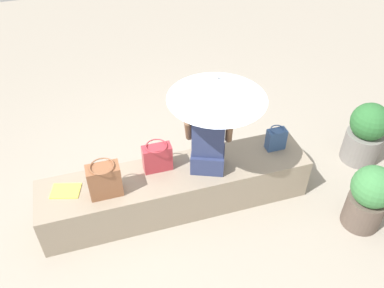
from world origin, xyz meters
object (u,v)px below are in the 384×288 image
Objects in this scene: shoulder_bag_spare at (157,157)px; magazine at (66,191)px; person_seated at (208,139)px; planter_near at (369,197)px; parasol at (217,88)px; planter_far at (366,133)px; handbag_black at (276,139)px; tote_bag_canvas at (105,180)px.

magazine is (0.95, 0.05, -0.15)m from shoulder_bag_spare.
planter_near is at bearing 151.39° from person_seated.
parasol is 2.29m from planter_far.
handbag_black is at bearing -53.36° from planter_near.
person_seated is 3.21× the size of magazine.
magazine is (1.50, -0.14, -1.00)m from parasol.
parasol is at bearing 126.82° from person_seated.
parasol is 3.06× the size of tote_bag_canvas.
parasol is at bearing -169.44° from magazine.
parasol is 1.39m from tote_bag_canvas.
person_seated is 2.41× the size of tote_bag_canvas.
shoulder_bag_spare is 1.14× the size of magazine.
tote_bag_canvas reaches higher than shoulder_bag_spare.
planter_far reaches higher than handbag_black.
handbag_black is at bearing -164.30° from magazine.
magazine is at bearing -16.69° from planter_near.
tote_bag_canvas is (1.07, 0.07, -0.21)m from person_seated.
shoulder_bag_spare is 2.19m from planter_near.
parasol is 1.03m from shoulder_bag_spare.
person_seated reaches higher than magazine.
person_seated reaches higher than planter_far.
handbag_black is 1.32m from shoulder_bag_spare.
parasol is 1.17m from handbag_black.
planter_far is (-1.23, -0.02, -0.22)m from handbag_black.
planter_far reaches higher than magazine.
planter_far is at bearing 179.08° from shoulder_bag_spare.
tote_bag_canvas is (1.88, 0.14, 0.05)m from handbag_black.
handbag_black is 0.96× the size of magazine.
parasol is 1.42× the size of planter_far.
planter_far is (-2.55, 0.04, -0.25)m from shoulder_bag_spare.
person_seated is at bearing 165.67° from shoulder_bag_spare.
parasol reaches higher than person_seated.
parasol reaches higher than handbag_black.
person_seated is 0.86m from handbag_black.
parasol is 4.07× the size of magazine.
handbag_black is at bearing -170.19° from parasol.
parasol reaches higher than planter_near.
planter_near is at bearing 179.17° from magazine.
shoulder_bag_spare reaches higher than planter_far.
planter_near is (-2.92, 0.88, -0.11)m from magazine.
planter_near is (-2.53, 0.73, -0.28)m from tote_bag_canvas.
shoulder_bag_spare is (1.32, -0.06, 0.03)m from handbag_black.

